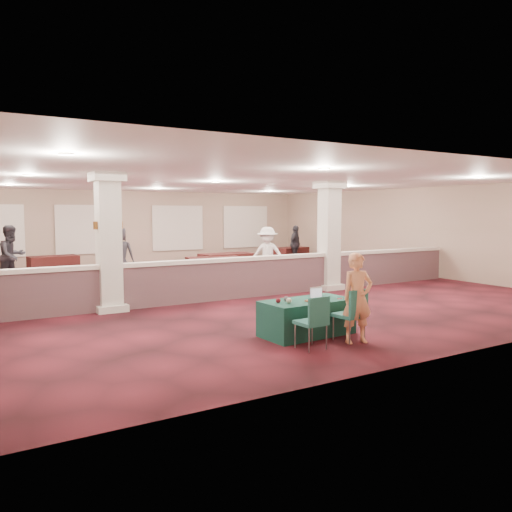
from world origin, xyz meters
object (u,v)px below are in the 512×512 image
conf_chair_side (314,318)px  far_table_front_right (342,266)px  far_table_back_left (54,265)px  conf_chair_main (353,311)px  far_table_front_center (214,268)px  attendee_c (295,245)px  near_table (307,317)px  attendee_b (267,254)px  far_table_back_right (290,255)px  woman (357,298)px  far_table_front_left (24,281)px  attendee_d (120,254)px  attendee_a (12,256)px  far_table_back_center (227,264)px

conf_chair_side → far_table_front_right: bearing=44.2°
far_table_back_left → conf_chair_main: bearing=-77.0°
far_table_front_center → attendee_c: bearing=25.5°
far_table_front_center → near_table: bearing=-103.9°
far_table_front_right → attendee_b: bearing=169.1°
far_table_back_right → woman: bearing=-119.9°
far_table_back_right → attendee_c: size_ratio=1.00×
conf_chair_side → far_table_front_left: (-3.49, 9.10, -0.21)m
far_table_back_left → attendee_d: (1.66, -3.00, 0.56)m
conf_chair_main → attendee_d: 10.11m
near_table → attendee_a: size_ratio=0.91×
far_table_back_center → attendee_a: attendee_a is taller
near_table → attendee_b: bearing=60.6°
far_table_back_left → far_table_back_center: far_table_back_center is taller
far_table_front_right → attendee_a: 10.81m
far_table_back_right → attendee_d: size_ratio=0.96×
near_table → far_table_front_center: 8.34m
far_table_back_center → near_table: bearing=-108.2°
far_table_front_right → attendee_b: size_ratio=1.10×
far_table_front_right → attendee_c: bearing=75.0°
near_table → conf_chair_main: conf_chair_main is taller
far_table_front_left → far_table_back_center: 6.95m
far_table_back_right → attendee_b: bearing=-131.7°
attendee_a → far_table_front_left: bearing=-118.5°
woman → attendee_c: bearing=71.4°
near_table → conf_chair_side: 1.04m
far_table_back_right → attendee_c: 0.89m
attendee_c → attendee_d: 8.25m
attendee_b → conf_chair_side: bearing=-75.1°
woman → far_table_back_center: 10.12m
far_table_front_center → attendee_c: size_ratio=1.08×
far_table_front_right → far_table_back_center: bearing=136.5°
far_table_front_left → attendee_d: attendee_d is taller
attendee_d → far_table_front_left: bearing=44.8°
conf_chair_main → far_table_back_left: conf_chair_main is taller
conf_chair_side → attendee_b: size_ratio=0.50×
far_table_back_left → near_table: bearing=-78.0°
far_table_front_left → attendee_d: size_ratio=0.87×
far_table_front_center → attendee_d: (-2.94, 1.11, 0.53)m
conf_chair_side → attendee_c: attendee_c is taller
far_table_back_left → far_table_back_right: far_table_back_right is taller
attendee_a → far_table_front_center: bearing=-49.8°
far_table_front_center → far_table_back_left: (-4.60, 4.11, -0.03)m
far_table_front_right → far_table_back_center: far_table_front_right is taller
conf_chair_side → attendee_a: (-3.66, 10.58, 0.42)m
woman → far_table_front_left: (-4.42, 9.12, -0.47)m
woman → far_table_front_right: bearing=63.2°
far_table_front_center → attendee_b: 2.04m
near_table → conf_chair_side: bearing=-123.0°
conf_chair_side → conf_chair_main: bearing=1.7°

